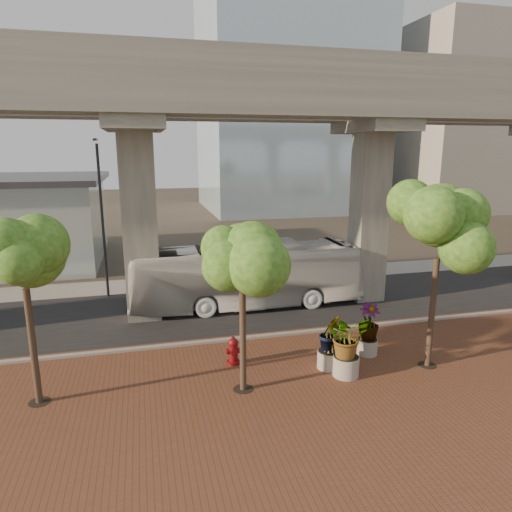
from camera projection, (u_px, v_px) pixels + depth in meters
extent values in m
plane|color=#322D24|center=(271.00, 320.00, 22.33)|extent=(160.00, 160.00, 0.00)
cube|color=brown|center=(339.00, 407.00, 14.77)|extent=(70.00, 13.00, 0.06)
cube|color=black|center=(261.00, 307.00, 24.22)|extent=(90.00, 8.00, 0.04)
cube|color=gray|center=(284.00, 335.00, 20.43)|extent=(70.00, 0.25, 0.16)
cube|color=gray|center=(239.00, 279.00, 29.41)|extent=(90.00, 3.00, 0.06)
cube|color=gray|center=(271.00, 96.00, 20.31)|extent=(72.00, 2.40, 1.80)
cube|color=gray|center=(254.00, 103.00, 23.33)|extent=(72.00, 2.40, 1.80)
cube|color=gray|center=(278.00, 57.00, 18.95)|extent=(72.00, 0.12, 1.00)
cube|color=gray|center=(249.00, 77.00, 24.05)|extent=(72.00, 0.12, 1.00)
cube|color=gray|center=(466.00, 121.00, 62.61)|extent=(18.00, 16.00, 24.00)
imported|color=silver|center=(247.00, 276.00, 23.98)|extent=(12.21, 3.05, 3.39)
cylinder|color=#650B0F|center=(233.00, 362.00, 17.71)|extent=(0.50, 0.50, 0.11)
cylinder|color=#650B0F|center=(233.00, 353.00, 17.62)|extent=(0.33, 0.33, 0.80)
sphere|color=#650B0F|center=(233.00, 343.00, 17.53)|extent=(0.39, 0.39, 0.39)
cylinder|color=#650B0F|center=(233.00, 339.00, 17.48)|extent=(0.11, 0.11, 0.14)
cylinder|color=#650B0F|center=(233.00, 351.00, 17.60)|extent=(0.55, 0.22, 0.22)
cylinder|color=gray|center=(346.00, 366.00, 16.71)|extent=(0.96, 0.96, 0.74)
imported|color=#275516|center=(347.00, 336.00, 16.44)|extent=(2.13, 2.13, 1.59)
cylinder|color=gray|center=(367.00, 347.00, 18.47)|extent=(0.82, 0.82, 0.64)
imported|color=#275516|center=(369.00, 322.00, 18.23)|extent=(2.00, 2.00, 1.50)
cylinder|color=gray|center=(329.00, 359.00, 17.31)|extent=(0.87, 0.87, 0.68)
imported|color=#275516|center=(330.00, 333.00, 17.07)|extent=(1.93, 1.93, 1.45)
cylinder|color=#463628|center=(33.00, 347.00, 14.56)|extent=(0.22, 0.22, 3.90)
cylinder|color=black|center=(40.00, 402.00, 15.01)|extent=(0.70, 0.70, 0.01)
cylinder|color=#463628|center=(243.00, 338.00, 15.39)|extent=(0.22, 0.22, 3.81)
cylinder|color=black|center=(243.00, 389.00, 15.82)|extent=(0.70, 0.70, 0.01)
cylinder|color=#463628|center=(432.00, 313.00, 17.08)|extent=(0.22, 0.22, 4.24)
cylinder|color=black|center=(427.00, 365.00, 17.57)|extent=(0.70, 0.70, 0.01)
cylinder|color=#2A2B2F|center=(103.00, 221.00, 24.93)|extent=(0.15, 0.15, 8.60)
cube|color=#2A2B2F|center=(95.00, 140.00, 23.44)|extent=(0.16, 1.07, 0.16)
cube|color=silver|center=(95.00, 142.00, 22.96)|extent=(0.43, 0.21, 0.13)
cylinder|color=#2A2A2E|center=(365.00, 218.00, 30.63)|extent=(0.13, 0.13, 7.24)
cube|color=#2A2A2E|center=(371.00, 164.00, 29.38)|extent=(0.14, 0.90, 0.14)
cube|color=silver|center=(374.00, 165.00, 28.97)|extent=(0.36, 0.18, 0.11)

